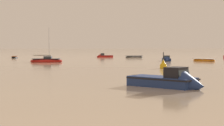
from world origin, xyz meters
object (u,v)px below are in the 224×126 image
object	(u,v)px
channel_buoy	(163,65)
motorboat_moored_5	(167,60)
rowboat_moored_1	(134,57)
rowboat_moored_2	(15,57)
sailboat_moored_0	(46,61)
motorboat_moored_0	(173,83)
rowboat_moored_0	(204,60)
motorboat_moored_1	(103,56)

from	to	relation	value
channel_buoy	motorboat_moored_5	bearing A→B (deg)	63.18
rowboat_moored_1	channel_buoy	distance (m)	42.17
rowboat_moored_2	rowboat_moored_1	bearing A→B (deg)	85.57
sailboat_moored_0	channel_buoy	xyz separation A→B (m)	(12.79, -22.29, 0.17)
motorboat_moored_0	rowboat_moored_0	size ratio (longest dim) A/B	1.25
rowboat_moored_0	rowboat_moored_2	bearing A→B (deg)	17.52
sailboat_moored_0	motorboat_moored_5	xyz separation A→B (m)	(22.96, -2.17, -0.04)
sailboat_moored_0	channel_buoy	world-z (taller)	sailboat_moored_0
rowboat_moored_0	motorboat_moored_5	size ratio (longest dim) A/B	1.04
sailboat_moored_0	rowboat_moored_0	xyz separation A→B (m)	(29.80, -4.54, -0.09)
motorboat_moored_1	channel_buoy	size ratio (longest dim) A/B	1.93
rowboat_moored_1	channel_buoy	xyz separation A→B (m)	(-11.10, -40.68, 0.27)
rowboat_moored_0	motorboat_moored_5	world-z (taller)	motorboat_moored_5
rowboat_moored_1	motorboat_moored_5	size ratio (longest dim) A/B	1.03
rowboat_moored_1	motorboat_moored_0	bearing A→B (deg)	-102.85
motorboat_moored_0	rowboat_moored_2	size ratio (longest dim) A/B	1.40
motorboat_moored_5	channel_buoy	xyz separation A→B (m)	(-10.17, -20.12, 0.21)
motorboat_moored_1	rowboat_moored_2	bearing A→B (deg)	4.76
motorboat_moored_1	motorboat_moored_5	world-z (taller)	motorboat_moored_5
motorboat_moored_1	rowboat_moored_1	bearing A→B (deg)	153.08
rowboat_moored_0	motorboat_moored_1	bearing A→B (deg)	-7.82
motorboat_moored_0	rowboat_moored_0	xyz separation A→B (m)	(25.56, 37.46, -0.13)
motorboat_moored_0	channel_buoy	world-z (taller)	channel_buoy
motorboat_moored_0	channel_buoy	size ratio (longest dim) A/B	2.55
motorboat_moored_0	motorboat_moored_1	bearing A→B (deg)	134.88
sailboat_moored_0	rowboat_moored_2	bearing A→B (deg)	118.87
rowboat_moored_0	rowboat_moored_1	size ratio (longest dim) A/B	1.01
rowboat_moored_0	rowboat_moored_1	distance (m)	23.68
motorboat_moored_0	sailboat_moored_0	bearing A→B (deg)	151.85
sailboat_moored_0	rowboat_moored_2	xyz separation A→B (m)	(-4.94, 24.81, -0.11)
rowboat_moored_0	rowboat_moored_2	xyz separation A→B (m)	(-34.74, 29.36, -0.02)
rowboat_moored_1	rowboat_moored_2	size ratio (longest dim) A/B	1.11
motorboat_moored_0	rowboat_moored_0	world-z (taller)	motorboat_moored_0
rowboat_moored_0	rowboat_moored_1	xyz separation A→B (m)	(-5.90, 22.94, -0.00)
motorboat_moored_1	rowboat_moored_0	world-z (taller)	motorboat_moored_1
motorboat_moored_1	rowboat_moored_2	xyz separation A→B (m)	(-22.10, 1.57, -0.07)
motorboat_moored_5	motorboat_moored_0	bearing A→B (deg)	-4.33
motorboat_moored_0	sailboat_moored_0	xyz separation A→B (m)	(-4.23, 42.00, -0.04)
rowboat_moored_0	rowboat_moored_1	bearing A→B (deg)	-17.84
rowboat_moored_0	rowboat_moored_1	world-z (taller)	rowboat_moored_0
sailboat_moored_0	rowboat_moored_1	size ratio (longest dim) A/B	1.41
sailboat_moored_0	rowboat_moored_0	distance (m)	30.14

